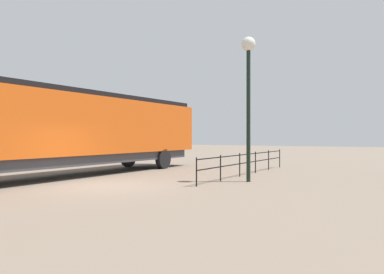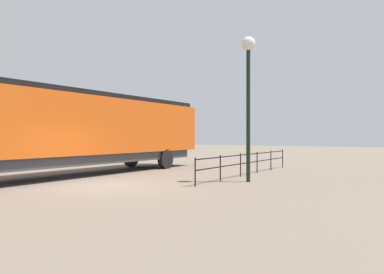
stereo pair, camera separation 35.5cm
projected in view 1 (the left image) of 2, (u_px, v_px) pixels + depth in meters
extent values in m
plane|color=#756656|center=(106.00, 186.00, 13.48)|extent=(120.00, 120.00, 0.00)
cube|color=#D15114|center=(76.00, 126.00, 17.07)|extent=(2.85, 16.08, 2.62)
cube|color=black|center=(161.00, 135.00, 22.82)|extent=(2.73, 2.69, 1.83)
cube|color=black|center=(76.00, 95.00, 17.07)|extent=(2.56, 15.43, 0.24)
cube|color=#38383D|center=(76.00, 159.00, 17.08)|extent=(2.56, 14.79, 0.45)
cylinder|color=black|center=(128.00, 158.00, 22.15)|extent=(0.30, 1.10, 1.10)
cylinder|color=black|center=(163.00, 159.00, 20.85)|extent=(0.30, 1.10, 1.10)
cylinder|color=black|center=(248.00, 115.00, 14.83)|extent=(0.16, 0.16, 5.34)
sphere|color=silver|center=(248.00, 44.00, 14.83)|extent=(0.56, 0.56, 0.56)
cube|color=black|center=(248.00, 154.00, 17.55)|extent=(0.04, 9.72, 0.04)
cube|color=black|center=(248.00, 162.00, 17.55)|extent=(0.04, 9.72, 0.04)
cylinder|color=black|center=(196.00, 172.00, 13.37)|extent=(0.05, 0.05, 1.05)
cylinder|color=black|center=(221.00, 168.00, 15.04)|extent=(0.05, 0.05, 1.05)
cylinder|color=black|center=(240.00, 165.00, 16.71)|extent=(0.05, 0.05, 1.05)
cylinder|color=black|center=(255.00, 162.00, 18.38)|extent=(0.05, 0.05, 1.05)
cylinder|color=black|center=(269.00, 160.00, 20.05)|extent=(0.05, 0.05, 1.05)
cylinder|color=black|center=(280.00, 158.00, 21.72)|extent=(0.05, 0.05, 1.05)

